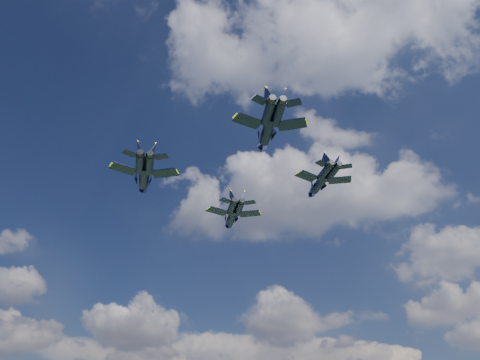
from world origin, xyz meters
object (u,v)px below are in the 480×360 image
jet_right (319,184)px  jet_lead (232,217)px  jet_slot (267,131)px  jet_left (144,178)px

jet_right → jet_lead: bearing=123.5°
jet_slot → jet_right: bearing=51.0°
jet_left → jet_lead: bearing=42.1°
jet_lead → jet_slot: 38.40m
jet_right → jet_slot: (-5.48, -22.58, -0.72)m
jet_lead → jet_slot: jet_lead is taller
jet_slot → jet_left: bearing=141.8°
jet_left → jet_slot: 27.94m
jet_lead → jet_left: bearing=-136.3°
jet_right → jet_slot: 23.25m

